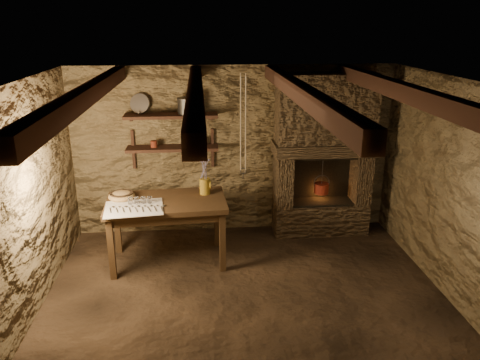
{
  "coord_description": "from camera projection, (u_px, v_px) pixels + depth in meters",
  "views": [
    {
      "loc": [
        -0.47,
        -4.43,
        2.96
      ],
      "look_at": [
        -0.0,
        0.9,
        1.13
      ],
      "focal_mm": 35.0,
      "sensor_mm": 36.0,
      "label": 1
    }
  ],
  "objects": [
    {
      "name": "shelf_lower",
      "position": [
        173.0,
        148.0,
        6.42
      ],
      "size": [
        1.25,
        0.3,
        0.04
      ],
      "primitive_type": "cube",
      "color": "black",
      "rests_on": "back_wall"
    },
    {
      "name": "back_wall",
      "position": [
        233.0,
        151.0,
        6.67
      ],
      "size": [
        4.5,
        0.04,
        2.4
      ],
      "primitive_type": "cube",
      "color": "#4A3A22",
      "rests_on": "floor"
    },
    {
      "name": "beam_far_right",
      "position": [
        402.0,
        91.0,
        4.55
      ],
      "size": [
        0.14,
        3.95,
        0.16
      ],
      "primitive_type": "cube",
      "color": "black",
      "rests_on": "ceiling"
    },
    {
      "name": "drinking_glasses",
      "position": [
        137.0,
        200.0,
        5.67
      ],
      "size": [
        0.22,
        0.07,
        0.09
      ],
      "primitive_type": null,
      "color": "silver",
      "rests_on": "linen_cloth"
    },
    {
      "name": "stoneware_jug",
      "position": [
        205.0,
        179.0,
        5.96
      ],
      "size": [
        0.16,
        0.16,
        0.47
      ],
      "rotation": [
        0.0,
        0.0,
        -0.2
      ],
      "color": "olive",
      "rests_on": "work_table"
    },
    {
      "name": "red_pot",
      "position": [
        321.0,
        188.0,
        6.67
      ],
      "size": [
        0.23,
        0.21,
        0.54
      ],
      "rotation": [
        0.0,
        0.0,
        0.01
      ],
      "color": "maroon",
      "rests_on": "hearth"
    },
    {
      "name": "work_table",
      "position": [
        168.0,
        229.0,
        5.93
      ],
      "size": [
        1.52,
        0.93,
        0.84
      ],
      "rotation": [
        0.0,
        0.0,
        0.06
      ],
      "color": "#372413",
      "rests_on": "floor"
    },
    {
      "name": "beam_mid_right",
      "position": [
        300.0,
        92.0,
        4.47
      ],
      "size": [
        0.14,
        3.95,
        0.16
      ],
      "primitive_type": "cube",
      "color": "black",
      "rests_on": "ceiling"
    },
    {
      "name": "linen_cloth",
      "position": [
        134.0,
        208.0,
        5.56
      ],
      "size": [
        0.73,
        0.62,
        0.01
      ],
      "primitive_type": "cube",
      "rotation": [
        0.0,
        0.0,
        0.1
      ],
      "color": "beige",
      "rests_on": "work_table"
    },
    {
      "name": "tin_pan",
      "position": [
        140.0,
        103.0,
        6.28
      ],
      "size": [
        0.29,
        0.18,
        0.27
      ],
      "primitive_type": "cylinder",
      "rotation": [
        1.26,
        0.0,
        -0.27
      ],
      "color": "gray",
      "rests_on": "shelf_upper"
    },
    {
      "name": "wooden_bowl",
      "position": [
        122.0,
        196.0,
        5.84
      ],
      "size": [
        0.36,
        0.36,
        0.12
      ],
      "primitive_type": "ellipsoid",
      "rotation": [
        0.0,
        0.0,
        -0.09
      ],
      "color": "olive",
      "rests_on": "work_table"
    },
    {
      "name": "beam_far_left",
      "position": [
        86.0,
        95.0,
        4.3
      ],
      "size": [
        0.14,
        3.95,
        0.16
      ],
      "primitive_type": "cube",
      "color": "black",
      "rests_on": "ceiling"
    },
    {
      "name": "front_wall",
      "position": [
        281.0,
        320.0,
        2.9
      ],
      "size": [
        4.5,
        0.04,
        2.4
      ],
      "primitive_type": "cube",
      "color": "#4A3A22",
      "rests_on": "floor"
    },
    {
      "name": "small_kettle",
      "position": [
        198.0,
        142.0,
        6.42
      ],
      "size": [
        0.16,
        0.12,
        0.16
      ],
      "primitive_type": null,
      "rotation": [
        0.0,
        0.0,
        0.04
      ],
      "color": "gray",
      "rests_on": "shelf_lower"
    },
    {
      "name": "rusty_tin",
      "position": [
        154.0,
        144.0,
        6.37
      ],
      "size": [
        0.09,
        0.09,
        0.09
      ],
      "primitive_type": "cylinder",
      "rotation": [
        0.0,
        0.0,
        -0.03
      ],
      "color": "#591D11",
      "rests_on": "shelf_lower"
    },
    {
      "name": "hanging_ropes",
      "position": [
        243.0,
        123.0,
        5.58
      ],
      "size": [
        0.08,
        0.08,
        1.2
      ],
      "primitive_type": null,
      "color": "tan",
      "rests_on": "ceiling"
    },
    {
      "name": "shelf_upper",
      "position": [
        171.0,
        116.0,
        6.27
      ],
      "size": [
        1.25,
        0.3,
        0.04
      ],
      "primitive_type": "cube",
      "color": "black",
      "rests_on": "back_wall"
    },
    {
      "name": "left_wall",
      "position": [
        21.0,
        209.0,
        4.6
      ],
      "size": [
        0.04,
        4.0,
        2.4
      ],
      "primitive_type": "cube",
      "color": "#4A3A22",
      "rests_on": "floor"
    },
    {
      "name": "right_wall",
      "position": [
        458.0,
        195.0,
        4.97
      ],
      "size": [
        0.04,
        4.0,
        2.4
      ],
      "primitive_type": "cube",
      "color": "#4A3A22",
      "rests_on": "floor"
    },
    {
      "name": "iron_stockpot",
      "position": [
        187.0,
        107.0,
        6.25
      ],
      "size": [
        0.32,
        0.32,
        0.2
      ],
      "primitive_type": "cylinder",
      "rotation": [
        0.0,
        0.0,
        0.24
      ],
      "color": "#302D2A",
      "rests_on": "shelf_upper"
    },
    {
      "name": "floor",
      "position": [
        247.0,
        303.0,
        5.17
      ],
      "size": [
        4.5,
        4.5,
        0.0
      ],
      "primitive_type": "plane",
      "color": "black",
      "rests_on": "ground"
    },
    {
      "name": "beam_mid_left",
      "position": [
        195.0,
        94.0,
        4.38
      ],
      "size": [
        0.14,
        3.95,
        0.16
      ],
      "primitive_type": "cube",
      "color": "black",
      "rests_on": "ceiling"
    },
    {
      "name": "hearth",
      "position": [
        324.0,
        151.0,
        6.54
      ],
      "size": [
        1.43,
        0.51,
        2.3
      ],
      "color": "#312518",
      "rests_on": "floor"
    },
    {
      "name": "ceiling",
      "position": [
        248.0,
        83.0,
        4.39
      ],
      "size": [
        4.5,
        4.0,
        0.04
      ],
      "primitive_type": "cube",
      "color": "black",
      "rests_on": "back_wall"
    },
    {
      "name": "pewter_cutlery_row",
      "position": [
        134.0,
        208.0,
        5.53
      ],
      "size": [
        0.59,
        0.28,
        0.01
      ],
      "primitive_type": null,
      "rotation": [
        0.0,
        0.0,
        0.1
      ],
      "color": "gray",
      "rests_on": "linen_cloth"
    }
  ]
}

